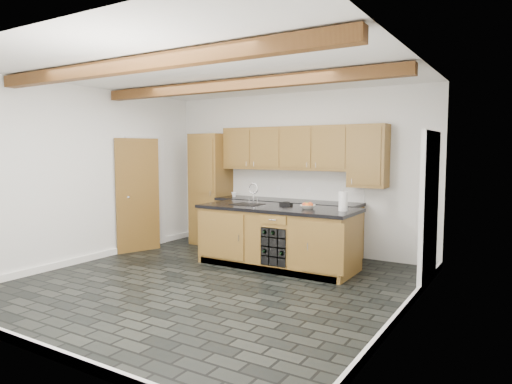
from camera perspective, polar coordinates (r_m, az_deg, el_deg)
ground at (r=6.26m, az=-5.63°, el=-11.37°), size 5.00×5.00×0.00m
room_shell at (r=6.49m, az=-3.52°, el=2.91°), size 5.01×5.00×5.00m
back_cabinetry at (r=8.12m, az=1.72°, el=-0.50°), size 3.65×0.62×2.20m
island at (r=7.04m, az=2.69°, el=-5.60°), size 2.48×0.96×0.93m
faucet at (r=7.29m, az=-0.94°, el=-1.27°), size 0.45×0.40×0.34m
kitchen_scale at (r=7.15m, az=3.77°, el=-1.47°), size 0.19×0.12×0.06m
fruit_bowl at (r=6.77m, az=6.49°, el=-1.85°), size 0.30×0.30×0.06m
fruit_cluster at (r=6.76m, az=6.49°, el=-1.59°), size 0.16×0.17×0.07m
paper_towel at (r=6.56m, az=10.83°, el=-1.16°), size 0.13×0.13×0.28m
mug at (r=8.47m, az=-2.76°, el=-0.31°), size 0.11×0.11×0.09m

